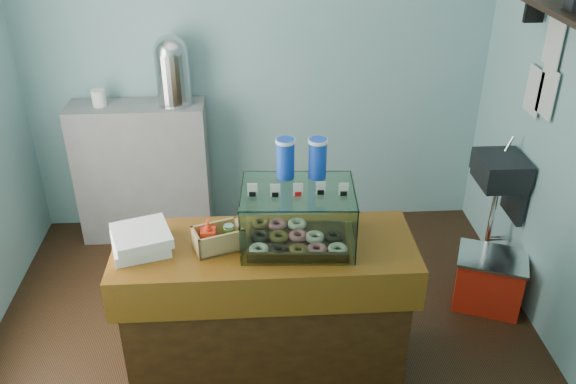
{
  "coord_description": "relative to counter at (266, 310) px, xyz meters",
  "views": [
    {
      "loc": [
        -0.05,
        -2.93,
        2.71
      ],
      "look_at": [
        0.13,
        -0.15,
        1.16
      ],
      "focal_mm": 38.0,
      "sensor_mm": 36.0,
      "label": 1
    }
  ],
  "objects": [
    {
      "name": "coffee_urn",
      "position": [
        -0.6,
        1.58,
        0.91
      ],
      "size": [
        0.28,
        0.28,
        0.51
      ],
      "color": "silver",
      "rests_on": "back_shelf"
    },
    {
      "name": "display_case",
      "position": [
        0.17,
        0.04,
        0.62
      ],
      "size": [
        0.61,
        0.46,
        0.54
      ],
      "rotation": [
        0.0,
        0.0,
        -0.06
      ],
      "color": "black",
      "rests_on": "counter"
    },
    {
      "name": "red_cooler",
      "position": [
        1.51,
        0.52,
        -0.26
      ],
      "size": [
        0.54,
        0.48,
        0.39
      ],
      "rotation": [
        0.0,
        0.0,
        -0.38
      ],
      "color": "red",
      "rests_on": "ground"
    },
    {
      "name": "ground",
      "position": [
        0.0,
        0.25,
        -0.46
      ],
      "size": [
        3.5,
        3.5,
        0.0
      ],
      "primitive_type": "plane",
      "color": "black",
      "rests_on": "ground"
    },
    {
      "name": "condiment_crate",
      "position": [
        -0.25,
        -0.01,
        0.51
      ],
      "size": [
        0.29,
        0.22,
        0.18
      ],
      "rotation": [
        0.0,
        0.0,
        0.34
      ],
      "color": "tan",
      "rests_on": "counter"
    },
    {
      "name": "back_shelf",
      "position": [
        -0.9,
        1.57,
        0.09
      ],
      "size": [
        1.0,
        0.32,
        1.1
      ],
      "primitive_type": "cube",
      "color": "gray",
      "rests_on": "ground"
    },
    {
      "name": "pastry_boxes",
      "position": [
        -0.64,
        0.0,
        0.5
      ],
      "size": [
        0.37,
        0.36,
        0.11
      ],
      "rotation": [
        0.0,
        0.0,
        0.28
      ],
      "color": "white",
      "rests_on": "counter"
    },
    {
      "name": "room_shell",
      "position": [
        0.03,
        0.26,
        1.25
      ],
      "size": [
        3.54,
        3.04,
        2.82
      ],
      "color": "#7DB6B5",
      "rests_on": "ground"
    },
    {
      "name": "counter",
      "position": [
        0.0,
        0.0,
        0.0
      ],
      "size": [
        1.6,
        0.6,
        0.9
      ],
      "color": "#46280D",
      "rests_on": "ground"
    }
  ]
}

